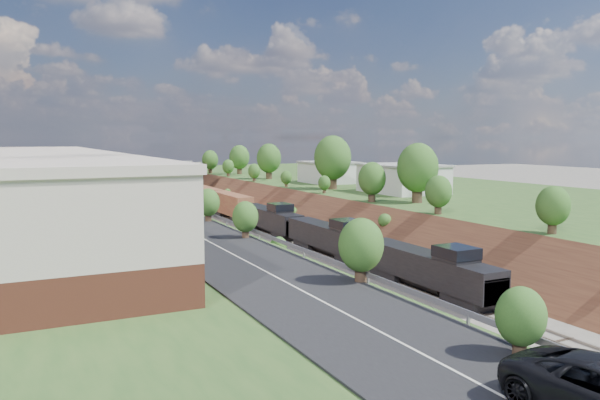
{
  "coord_description": "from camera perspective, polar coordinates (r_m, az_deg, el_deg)",
  "views": [
    {
      "loc": [
        -29.08,
        -19.87,
        13.25
      ],
      "look_at": [
        0.86,
        41.02,
        6.0
      ],
      "focal_mm": 35.0,
      "sensor_mm": 36.0,
      "label": 1
    }
  ],
  "objects": [
    {
      "name": "tree_left_crest",
      "position": [
        43.9,
        -2.73,
        -2.04
      ],
      "size": [
        2.45,
        2.45,
        3.55
      ],
      "color": "#473323",
      "rests_on": "platform_left"
    },
    {
      "name": "tree_right_large",
      "position": [
        75.65,
        11.4,
        3.05
      ],
      "size": [
        5.25,
        5.25,
        7.61
      ],
      "color": "#473323",
      "rests_on": "platform_right"
    },
    {
      "name": "guardrail",
      "position": [
        81.98,
        -13.61,
        0.54
      ],
      "size": [
        0.1,
        171.0,
        0.7
      ],
      "color": "#99999E",
      "rests_on": "platform_left"
    },
    {
      "name": "white_building_far",
      "position": [
        107.55,
        2.84,
        2.65
      ],
      "size": [
        8.0,
        10.0,
        3.6
      ],
      "primitive_type": "cube",
      "color": "silver",
      "rests_on": "platform_right"
    },
    {
      "name": "rail_left_track",
      "position": [
        85.17,
        -7.76,
        -2.85
      ],
      "size": [
        1.58,
        180.0,
        0.18
      ],
      "primitive_type": "cube",
      "color": "gray",
      "rests_on": "ground"
    },
    {
      "name": "overpass",
      "position": [
        145.06,
        -14.59,
        2.61
      ],
      "size": [
        24.5,
        8.3,
        7.4
      ],
      "color": "gray",
      "rests_on": "ground"
    },
    {
      "name": "rail_right_track",
      "position": [
        86.93,
        -4.5,
        -2.63
      ],
      "size": [
        1.58,
        180.0,
        0.18
      ],
      "primitive_type": "cube",
      "color": "gray",
      "rests_on": "ground"
    },
    {
      "name": "embankment_left",
      "position": [
        82.96,
        -13.27,
        -3.26
      ],
      "size": [
        10.0,
        180.0,
        10.0
      ],
      "primitive_type": "cube",
      "rotation": [
        0.0,
        0.79,
        0.0
      ],
      "color": "brown",
      "rests_on": "ground"
    },
    {
      "name": "platform_right",
      "position": [
        101.73,
        11.61,
        -0.09
      ],
      "size": [
        44.0,
        180.0,
        5.0
      ],
      "primitive_type": "cube",
      "color": "#2D5322",
      "rests_on": "ground"
    },
    {
      "name": "embankment_right",
      "position": [
        90.34,
        0.46,
        -2.33
      ],
      "size": [
        10.0,
        180.0,
        10.0
      ],
      "primitive_type": "cube",
      "rotation": [
        0.0,
        0.79,
        0.0
      ],
      "color": "brown",
      "rests_on": "ground"
    },
    {
      "name": "freight_train",
      "position": [
        109.05,
        -9.16,
        0.31
      ],
      "size": [
        2.71,
        138.87,
        4.55
      ],
      "color": "black",
      "rests_on": "ground"
    },
    {
      "name": "white_building_near",
      "position": [
        89.27,
        9.99,
        1.99
      ],
      "size": [
        9.0,
        12.0,
        4.0
      ],
      "primitive_type": "cube",
      "color": "silver",
      "rests_on": "platform_right"
    },
    {
      "name": "commercial_building",
      "position": [
        58.08,
        -25.03,
        0.84
      ],
      "size": [
        14.3,
        62.3,
        7.0
      ],
      "color": "brown",
      "rests_on": "platform_left"
    },
    {
      "name": "road",
      "position": [
        81.43,
        -16.45,
        0.07
      ],
      "size": [
        8.0,
        180.0,
        0.1
      ],
      "primitive_type": "cube",
      "color": "black",
      "rests_on": "platform_left"
    }
  ]
}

